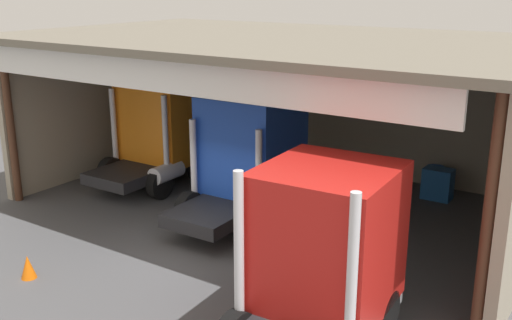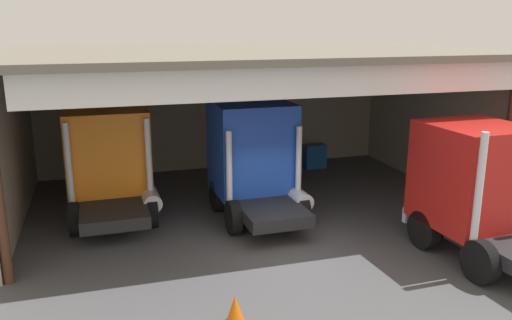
{
  "view_description": "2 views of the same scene",
  "coord_description": "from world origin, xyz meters",
  "views": [
    {
      "loc": [
        9.16,
        -10.63,
        6.64
      ],
      "look_at": [
        0.0,
        3.13,
        1.75
      ],
      "focal_mm": 42.25,
      "sensor_mm": 36.0,
      "label": 1
    },
    {
      "loc": [
        -4.72,
        -12.47,
        6.02
      ],
      "look_at": [
        0.0,
        3.13,
        1.75
      ],
      "focal_mm": 36.98,
      "sensor_mm": 36.0,
      "label": 2
    }
  ],
  "objects": [
    {
      "name": "truck_red_left_bay",
      "position": [
        4.61,
        -1.61,
        1.85
      ],
      "size": [
        2.65,
        4.58,
        3.62
      ],
      "rotation": [
        0.0,
        0.0,
        0.05
      ],
      "color": "red",
      "rests_on": "ground"
    },
    {
      "name": "workshop_shed",
      "position": [
        0.0,
        5.28,
        3.63
      ],
      "size": [
        15.2,
        9.86,
        5.19
      ],
      "color": "#9E937F",
      "rests_on": "ground"
    },
    {
      "name": "oil_drum",
      "position": [
        3.65,
        8.25,
        0.43
      ],
      "size": [
        0.58,
        0.58,
        0.86
      ],
      "primitive_type": "cylinder",
      "color": "#194CB2",
      "rests_on": "ground"
    },
    {
      "name": "truck_orange_yard_outside",
      "position": [
        -4.51,
        4.09,
        1.8
      ],
      "size": [
        2.71,
        4.28,
        3.42
      ],
      "rotation": [
        0.0,
        0.0,
        0.01
      ],
      "color": "orange",
      "rests_on": "ground"
    },
    {
      "name": "ground_plane",
      "position": [
        0.0,
        0.0,
        0.0
      ],
      "size": [
        80.0,
        80.0,
        0.0
      ],
      "primitive_type": "plane",
      "color": "#4C4C4F",
      "rests_on": "ground"
    },
    {
      "name": "truck_blue_center_bay",
      "position": [
        -0.12,
        2.91,
        1.9
      ],
      "size": [
        2.6,
        4.37,
        3.61
      ],
      "rotation": [
        0.0,
        0.0,
        0.01
      ],
      "color": "#1E47B7",
      "rests_on": "ground"
    },
    {
      "name": "tool_cart",
      "position": [
        3.95,
        7.6,
        0.5
      ],
      "size": [
        0.9,
        0.6,
        1.0
      ],
      "primitive_type": "cube",
      "color": "#1E59A5",
      "rests_on": "ground"
    },
    {
      "name": "traffic_cone",
      "position": [
        -2.31,
        -2.99,
        0.28
      ],
      "size": [
        0.36,
        0.36,
        0.56
      ],
      "primitive_type": "cone",
      "color": "orange",
      "rests_on": "ground"
    }
  ]
}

